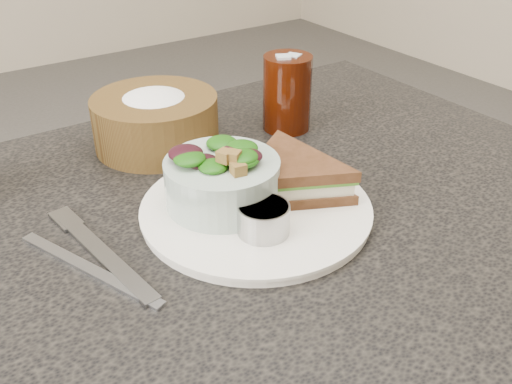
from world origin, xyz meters
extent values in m
cylinder|color=white|center=(0.03, -0.02, 0.76)|extent=(0.27, 0.27, 0.01)
cylinder|color=#999999|center=(0.01, -0.07, 0.78)|extent=(0.07, 0.07, 0.03)
cone|color=#F95206|center=(0.03, 0.03, 0.78)|extent=(0.09, 0.09, 0.03)
cube|color=gray|center=(-0.15, 0.00, 0.75)|extent=(0.04, 0.19, 0.01)
cube|color=#A6AAB3|center=(-0.17, -0.01, 0.75)|extent=(0.09, 0.19, 0.00)
camera|label=1|loc=(-0.29, -0.48, 1.12)|focal=40.00mm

